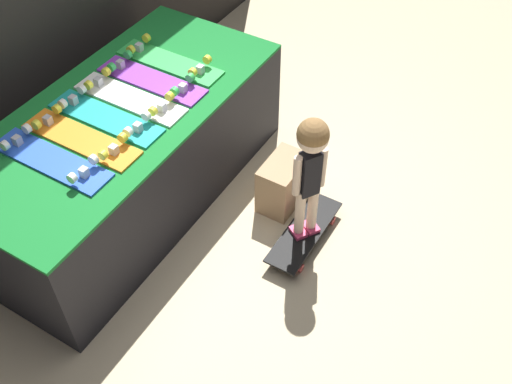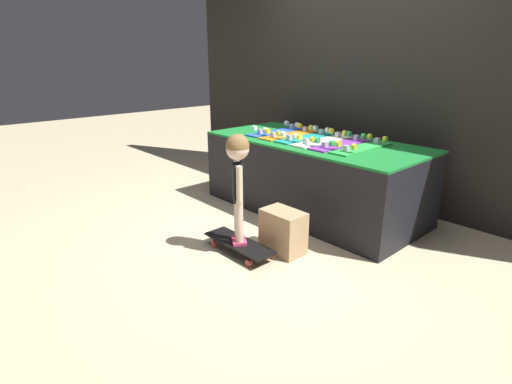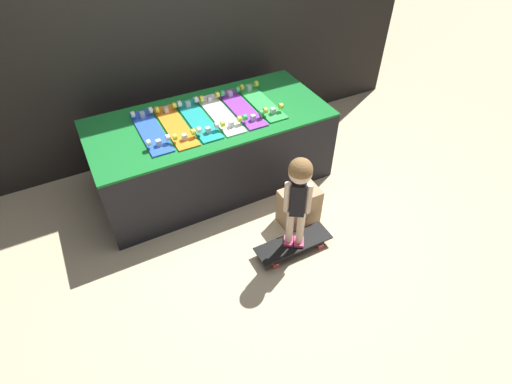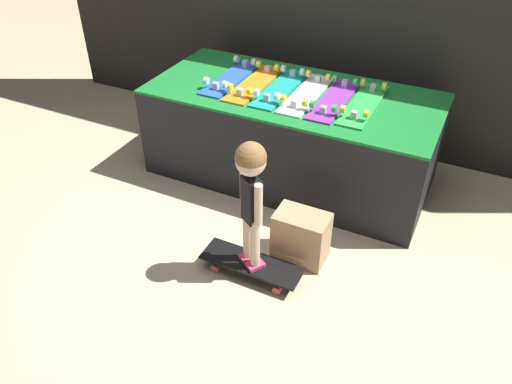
{
  "view_description": "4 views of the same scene",
  "coord_description": "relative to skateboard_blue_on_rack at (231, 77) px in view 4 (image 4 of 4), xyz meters",
  "views": [
    {
      "loc": [
        -1.93,
        -1.46,
        2.88
      ],
      "look_at": [
        0.15,
        -0.22,
        0.34
      ],
      "focal_mm": 42.0,
      "sensor_mm": 36.0,
      "label": 1
    },
    {
      "loc": [
        2.41,
        -2.34,
        1.48
      ],
      "look_at": [
        0.09,
        -0.22,
        0.4
      ],
      "focal_mm": 28.0,
      "sensor_mm": 36.0,
      "label": 2
    },
    {
      "loc": [
        -1.03,
        -2.26,
        2.6
      ],
      "look_at": [
        0.08,
        -0.13,
        0.39
      ],
      "focal_mm": 28.0,
      "sensor_mm": 36.0,
      "label": 3
    },
    {
      "loc": [
        1.23,
        -2.52,
        2.28
      ],
      "look_at": [
        0.13,
        -0.27,
        0.44
      ],
      "focal_mm": 35.0,
      "sensor_mm": 36.0,
      "label": 4
    }
  ],
  "objects": [
    {
      "name": "skateboard_orange_on_rack",
      "position": [
        0.21,
        -0.02,
        0.0
      ],
      "size": [
        0.19,
        0.71,
        0.09
      ],
      "color": "orange",
      "rests_on": "display_rack"
    },
    {
      "name": "display_rack",
      "position": [
        0.52,
        -0.01,
        -0.37
      ],
      "size": [
        2.13,
        0.98,
        0.71
      ],
      "color": "black",
      "rests_on": "ground_plane"
    },
    {
      "name": "ground_plane",
      "position": [
        0.52,
        -0.63,
        -0.73
      ],
      "size": [
        16.0,
        16.0,
        0.0
      ],
      "primitive_type": "plane",
      "color": "beige"
    },
    {
      "name": "skateboard_on_floor",
      "position": [
        0.74,
        -1.15,
        -0.66
      ],
      "size": [
        0.65,
        0.21,
        0.09
      ],
      "color": "black",
      "rests_on": "ground_plane"
    },
    {
      "name": "skateboard_green_on_rack",
      "position": [
        1.04,
        0.0,
        0.0
      ],
      "size": [
        0.19,
        0.71,
        0.09
      ],
      "color": "green",
      "rests_on": "display_rack"
    },
    {
      "name": "skateboard_blue_on_rack",
      "position": [
        0.0,
        0.0,
        0.0
      ],
      "size": [
        0.19,
        0.71,
        0.09
      ],
      "color": "blue",
      "rests_on": "display_rack"
    },
    {
      "name": "skateboard_white_on_rack",
      "position": [
        0.62,
        -0.02,
        0.0
      ],
      "size": [
        0.19,
        0.71,
        0.09
      ],
      "color": "white",
      "rests_on": "display_rack"
    },
    {
      "name": "child",
      "position": [
        0.74,
        -1.15,
        -0.04
      ],
      "size": [
        0.19,
        0.18,
        0.86
      ],
      "rotation": [
        0.0,
        0.0,
        -0.57
      ],
      "color": "#E03D6B",
      "rests_on": "skateboard_on_floor"
    },
    {
      "name": "storage_box",
      "position": [
        0.96,
        -0.88,
        -0.56
      ],
      "size": [
        0.34,
        0.22,
        0.34
      ],
      "color": "tan",
      "rests_on": "ground_plane"
    },
    {
      "name": "skateboard_purple_on_rack",
      "position": [
        0.83,
        -0.02,
        0.0
      ],
      "size": [
        0.19,
        0.71,
        0.09
      ],
      "color": "purple",
      "rests_on": "display_rack"
    },
    {
      "name": "skateboard_teal_on_rack",
      "position": [
        0.42,
        -0.01,
        0.0
      ],
      "size": [
        0.19,
        0.71,
        0.09
      ],
      "color": "teal",
      "rests_on": "display_rack"
    }
  ]
}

